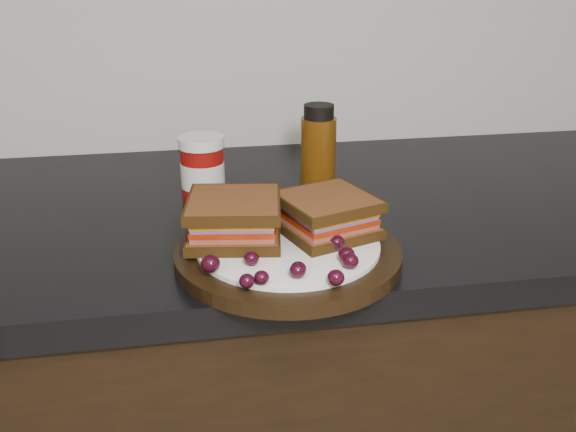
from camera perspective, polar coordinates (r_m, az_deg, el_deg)
name	(u,v)px	position (r m, az deg, el deg)	size (l,w,h in m)	color
countertop	(98,225)	(0.99, -16.51, -0.76)	(3.98, 0.60, 0.04)	black
plate	(288,254)	(0.79, 0.00, -3.39)	(0.28, 0.28, 0.02)	black
sandwich_left	(234,219)	(0.79, -4.81, -0.23)	(0.11, 0.11, 0.05)	#5E2F18
sandwich_right	(327,215)	(0.81, 3.50, 0.10)	(0.11, 0.11, 0.05)	#5E2F18
grape_0	(210,264)	(0.72, -6.91, -4.22)	(0.02, 0.02, 0.02)	black
grape_1	(251,258)	(0.73, -3.27, -3.78)	(0.02, 0.02, 0.02)	black
grape_2	(247,281)	(0.69, -3.68, -5.78)	(0.02, 0.02, 0.02)	black
grape_3	(261,278)	(0.69, -2.37, -5.49)	(0.02, 0.02, 0.02)	black
grape_4	(298,269)	(0.71, 0.92, -4.73)	(0.02, 0.02, 0.02)	black
grape_5	(298,270)	(0.71, 0.86, -4.86)	(0.02, 0.02, 0.02)	black
grape_6	(336,278)	(0.69, 4.27, -5.49)	(0.02, 0.02, 0.02)	black
grape_7	(350,261)	(0.73, 5.56, -4.00)	(0.02, 0.02, 0.02)	black
grape_8	(347,255)	(0.74, 5.23, -3.45)	(0.02, 0.02, 0.02)	black
grape_9	(336,242)	(0.77, 4.32, -2.36)	(0.02, 0.02, 0.02)	black
grape_10	(355,233)	(0.80, 5.96, -1.49)	(0.02, 0.02, 0.02)	black
grape_11	(340,231)	(0.80, 4.64, -1.33)	(0.02, 0.02, 0.02)	black
grape_12	(349,227)	(0.82, 5.41, -1.01)	(0.02, 0.02, 0.01)	black
grape_13	(326,215)	(0.85, 3.40, 0.11)	(0.02, 0.02, 0.02)	black
grape_14	(244,223)	(0.83, -3.95, -0.61)	(0.02, 0.02, 0.02)	black
grape_15	(250,233)	(0.80, -3.43, -1.53)	(0.02, 0.02, 0.02)	black
grape_16	(225,242)	(0.78, -5.61, -2.33)	(0.02, 0.02, 0.02)	black
grape_17	(221,243)	(0.77, -5.99, -2.43)	(0.02, 0.02, 0.02)	black
grape_18	(235,228)	(0.81, -4.77, -1.05)	(0.02, 0.02, 0.02)	black
grape_19	(235,230)	(0.80, -4.76, -1.25)	(0.02, 0.02, 0.02)	black
grape_20	(246,245)	(0.76, -3.74, -2.56)	(0.02, 0.02, 0.02)	black
condiment_jar	(203,169)	(0.98, -7.60, 4.14)	(0.07, 0.07, 0.10)	maroon
oil_bottle	(318,153)	(0.97, 2.69, 5.59)	(0.05, 0.05, 0.15)	#482607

